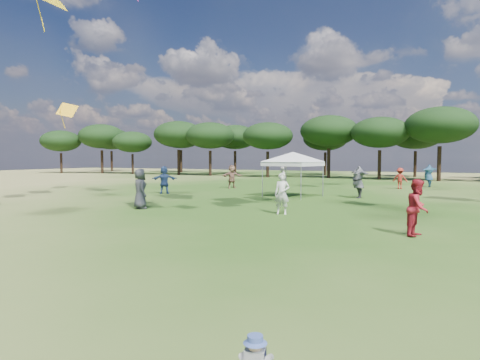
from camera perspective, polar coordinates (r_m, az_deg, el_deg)
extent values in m
cylinder|color=black|center=(67.79, -24.07, 2.21)|extent=(0.35, 0.35, 3.09)
ellipsoid|color=black|center=(67.83, -24.14, 5.08)|extent=(6.01, 6.01, 3.24)
cylinder|color=black|center=(64.66, -19.02, 2.46)|extent=(0.40, 0.40, 3.51)
ellipsoid|color=black|center=(64.74, -19.08, 5.88)|extent=(6.82, 6.82, 3.68)
cylinder|color=black|center=(60.75, -15.03, 2.21)|extent=(0.33, 0.33, 2.92)
ellipsoid|color=black|center=(60.79, -15.07, 5.24)|extent=(5.67, 5.67, 3.06)
cylinder|color=black|center=(56.17, -8.71, 2.50)|extent=(0.40, 0.40, 3.49)
ellipsoid|color=black|center=(56.26, -8.74, 6.42)|extent=(6.79, 6.79, 3.66)
cylinder|color=black|center=(53.26, -4.25, 2.40)|extent=(0.38, 0.38, 3.32)
ellipsoid|color=black|center=(53.33, -4.27, 6.32)|extent=(6.44, 6.44, 3.47)
cylinder|color=black|center=(49.04, 3.95, 2.23)|extent=(0.36, 0.36, 3.14)
ellipsoid|color=black|center=(49.10, 3.97, 6.27)|extent=(6.11, 6.11, 3.29)
cylinder|color=black|center=(48.44, 12.49, 2.34)|extent=(0.40, 0.40, 3.46)
ellipsoid|color=black|center=(48.53, 12.55, 6.84)|extent=(6.73, 6.73, 3.63)
cylinder|color=black|center=(46.36, 19.21, 2.04)|extent=(0.37, 0.37, 3.21)
ellipsoid|color=black|center=(46.43, 19.29, 6.40)|extent=(6.24, 6.24, 3.36)
cylinder|color=black|center=(45.69, 26.46, 2.09)|extent=(0.41, 0.41, 3.56)
ellipsoid|color=black|center=(45.80, 26.59, 6.99)|extent=(6.91, 6.91, 3.73)
cylinder|color=black|center=(75.19, -17.78, 2.59)|extent=(0.41, 0.41, 3.56)
ellipsoid|color=black|center=(75.26, -17.83, 5.57)|extent=(6.92, 6.92, 3.73)
cylinder|color=black|center=(65.84, -8.37, 2.66)|extent=(0.41, 0.41, 3.62)
ellipsoid|color=black|center=(65.93, -8.40, 6.13)|extent=(7.03, 7.03, 3.79)
cylinder|color=black|center=(58.84, -0.70, 2.51)|extent=(0.39, 0.39, 3.37)
ellipsoid|color=black|center=(58.91, -0.70, 6.12)|extent=(6.54, 6.54, 3.53)
cylinder|color=black|center=(56.23, 12.02, 2.28)|extent=(0.36, 0.36, 3.11)
ellipsoid|color=black|center=(56.28, 12.06, 5.77)|extent=(6.05, 6.05, 3.26)
cylinder|color=black|center=(54.03, 23.64, 2.09)|extent=(0.37, 0.37, 3.20)
ellipsoid|color=black|center=(54.09, 23.73, 5.82)|extent=(6.21, 6.21, 3.35)
cylinder|color=gray|center=(24.37, 3.20, -0.02)|extent=(0.06, 0.06, 2.07)
cylinder|color=gray|center=(22.92, 8.66, -0.26)|extent=(0.06, 0.06, 2.07)
cylinder|color=gray|center=(26.59, 6.56, 0.23)|extent=(0.06, 0.06, 2.07)
cylinder|color=gray|center=(25.27, 11.71, 0.03)|extent=(0.06, 0.06, 2.07)
cube|color=silver|center=(24.71, 7.55, 2.29)|extent=(3.44, 3.44, 0.25)
pyramid|color=silver|center=(24.71, 7.56, 3.97)|extent=(5.62, 5.62, 0.60)
cube|color=white|center=(4.64, 2.17, -24.15)|extent=(0.24, 0.19, 0.23)
cylinder|color=white|center=(4.72, 0.53, -23.64)|extent=(0.11, 0.23, 0.14)
cylinder|color=white|center=(4.67, 4.17, -23.95)|extent=(0.11, 0.23, 0.14)
sphere|color=#E0B293|center=(4.57, 2.17, -22.42)|extent=(0.15, 0.15, 0.15)
cone|color=#506ABB|center=(4.56, 2.18, -22.01)|extent=(0.26, 0.26, 0.03)
cylinder|color=#506ABB|center=(4.54, 2.18, -21.60)|extent=(0.17, 0.17, 0.07)
imported|color=beige|center=(33.33, 6.00, 0.47)|extent=(0.75, 0.90, 1.65)
imported|color=maroon|center=(33.01, 21.81, 0.21)|extent=(1.12, 0.73, 1.63)
imported|color=brown|center=(31.48, -1.16, 0.50)|extent=(1.58, 1.61, 1.84)
imported|color=#424246|center=(24.77, 16.46, -0.27)|extent=(1.75, 2.37, 1.93)
imported|color=#2C2D31|center=(19.37, -14.03, -1.22)|extent=(1.10, 1.02, 1.89)
imported|color=navy|center=(27.22, -10.72, 0.02)|extent=(1.73, 1.37, 1.84)
imported|color=maroon|center=(13.43, 23.98, -3.62)|extent=(0.86, 1.00, 1.76)
imported|color=navy|center=(35.91, 25.25, 0.54)|extent=(1.55, 2.32, 1.85)
imported|color=beige|center=(17.08, 5.99, -1.96)|extent=(0.69, 0.50, 1.75)
plane|color=gold|center=(30.86, -23.35, 9.14)|extent=(1.60, 1.79, 1.24)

